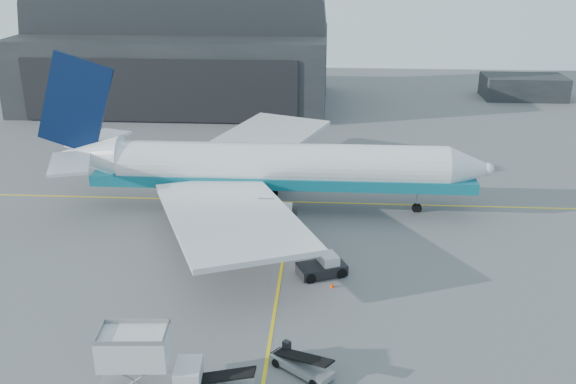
# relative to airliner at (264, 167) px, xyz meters

# --- Properties ---
(ground) EXTENTS (200.00, 200.00, 0.00)m
(ground) POSITION_rel_airliner_xyz_m (2.79, -18.13, -4.52)
(ground) COLOR #565659
(ground) RESTS_ON ground
(taxi_lines) EXTENTS (80.00, 42.12, 0.02)m
(taxi_lines) POSITION_rel_airliner_xyz_m (2.79, -5.47, -4.51)
(taxi_lines) COLOR yellow
(taxi_lines) RESTS_ON ground
(hangar) EXTENTS (50.00, 28.30, 28.00)m
(hangar) POSITION_rel_airliner_xyz_m (-19.21, 46.81, 5.02)
(hangar) COLOR black
(hangar) RESTS_ON ground
(distant_bldg_a) EXTENTS (14.00, 8.00, 4.00)m
(distant_bldg_a) POSITION_rel_airliner_xyz_m (40.79, 53.87, -4.52)
(distant_bldg_a) COLOR black
(distant_bldg_a) RESTS_ON ground
(airliner) EXTENTS (46.06, 44.66, 16.16)m
(airliner) POSITION_rel_airliner_xyz_m (0.00, 0.00, 0.00)
(airliner) COLOR white
(airliner) RESTS_ON ground
(catering_truck) EXTENTS (6.37, 2.77, 4.28)m
(catering_truck) POSITION_rel_airliner_xyz_m (-4.16, -29.90, -2.36)
(catering_truck) COLOR gray
(catering_truck) RESTS_ON ground
(pushback_tug) EXTENTS (4.43, 3.51, 1.81)m
(pushback_tug) POSITION_rel_airliner_xyz_m (6.30, -14.01, -3.84)
(pushback_tug) COLOR black
(pushback_tug) RESTS_ON ground
(belt_loader_b) EXTENTS (4.32, 3.83, 1.76)m
(belt_loader_b) POSITION_rel_airliner_xyz_m (5.10, -27.07, -3.98)
(belt_loader_b) COLOR gray
(belt_loader_b) RESTS_ON ground
(traffic_cone) EXTENTS (0.33, 0.33, 0.48)m
(traffic_cone) POSITION_rel_airliner_xyz_m (7.05, -16.09, -4.29)
(traffic_cone) COLOR #FF4108
(traffic_cone) RESTS_ON ground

